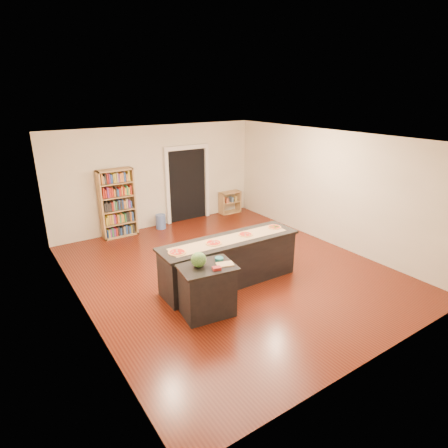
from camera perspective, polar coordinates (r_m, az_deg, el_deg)
room at (r=7.63m, az=0.84°, el=2.41°), size 6.00×7.00×2.80m
doorway at (r=11.00m, az=-5.63°, el=6.65°), size 1.40×0.09×2.21m
kitchen_island at (r=7.45m, az=0.87°, el=-5.67°), size 2.87×0.78×0.95m
side_counter at (r=6.47m, az=-2.57°, el=-10.03°), size 0.93×0.68×0.92m
bookshelf at (r=10.11m, az=-15.93°, el=3.03°), size 0.90×0.32×1.80m
low_shelf at (r=11.80m, az=0.91°, el=3.33°), size 0.69×0.29×0.69m
waste_bin at (r=10.62m, az=-9.63°, el=0.36°), size 0.28×0.28×0.40m
kraft_paper at (r=7.25m, az=0.93°, el=-2.32°), size 2.50×0.51×0.00m
watermelon at (r=6.18m, az=-3.89°, el=-5.45°), size 0.26×0.26×0.26m
cutting_board at (r=6.29m, az=0.13°, el=-6.15°), size 0.32×0.26×0.02m
package_red at (r=6.12m, az=-1.13°, el=-6.78°), size 0.16×0.13×0.05m
package_teal at (r=6.43m, az=-0.75°, el=-5.37°), size 0.15×0.15×0.06m
pizza_a at (r=6.71m, az=-7.15°, el=-4.27°), size 0.31×0.31×0.02m
pizza_b at (r=7.05m, az=-1.61°, el=-2.90°), size 0.32×0.32×0.02m
pizza_c at (r=7.47m, az=3.28°, el=-1.59°), size 0.29×0.29×0.02m
pizza_d at (r=7.93m, az=7.69°, el=-0.45°), size 0.29×0.29×0.02m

